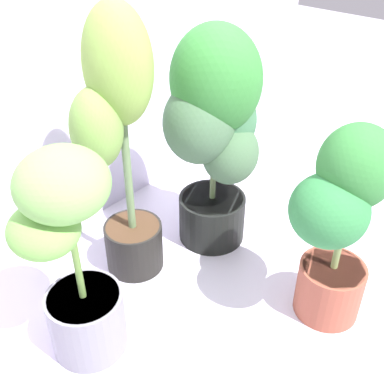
% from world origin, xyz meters
% --- Properties ---
extents(ground_plane, '(8.00, 8.00, 0.00)m').
position_xyz_m(ground_plane, '(0.00, 0.00, 0.00)').
color(ground_plane, silver).
rests_on(ground_plane, ground).
extents(potted_plant_front_right, '(0.36, 0.30, 0.67)m').
position_xyz_m(potted_plant_front_right, '(0.28, -0.12, 0.38)').
color(potted_plant_front_right, '#994A37').
rests_on(potted_plant_front_right, ground).
extents(potted_plant_back_right, '(0.43, 0.38, 0.82)m').
position_xyz_m(potted_plant_back_right, '(0.34, 0.39, 0.48)').
color(potted_plant_back_right, black).
rests_on(potted_plant_back_right, ground).
extents(potted_plant_back_center, '(0.32, 0.26, 0.92)m').
position_xyz_m(potted_plant_back_center, '(0.02, 0.50, 0.53)').
color(potted_plant_back_center, black).
rests_on(potted_plant_back_center, ground).
extents(potted_plant_back_left, '(0.30, 0.29, 0.67)m').
position_xyz_m(potted_plant_back_left, '(-0.30, 0.34, 0.36)').
color(potted_plant_back_left, slate).
rests_on(potted_plant_back_left, ground).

